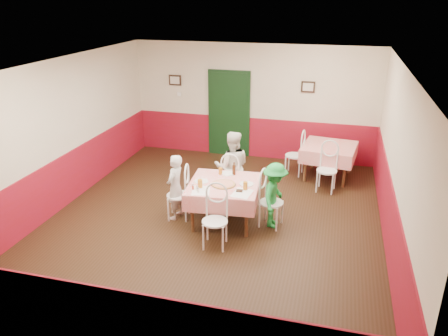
% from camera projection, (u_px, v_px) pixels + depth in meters
% --- Properties ---
extents(floor, '(7.00, 7.00, 0.00)m').
position_uv_depth(floor, '(214.00, 219.00, 8.06)').
color(floor, black).
rests_on(floor, ground).
extents(ceiling, '(7.00, 7.00, 0.00)m').
position_uv_depth(ceiling, '(213.00, 66.00, 7.02)').
color(ceiling, white).
rests_on(ceiling, back_wall).
extents(back_wall, '(6.00, 0.10, 2.80)m').
position_uv_depth(back_wall, '(253.00, 102.00, 10.68)').
color(back_wall, beige).
rests_on(back_wall, ground).
extents(front_wall, '(6.00, 0.10, 2.80)m').
position_uv_depth(front_wall, '(118.00, 259.00, 4.40)').
color(front_wall, beige).
rests_on(front_wall, ground).
extents(left_wall, '(0.10, 7.00, 2.80)m').
position_uv_depth(left_wall, '(61.00, 134.00, 8.25)').
color(left_wall, beige).
rests_on(left_wall, ground).
extents(right_wall, '(0.10, 7.00, 2.80)m').
position_uv_depth(right_wall, '(398.00, 164.00, 6.83)').
color(right_wall, beige).
rests_on(right_wall, ground).
extents(wainscot_back, '(6.00, 0.03, 1.00)m').
position_uv_depth(wainscot_back, '(252.00, 137.00, 11.00)').
color(wainscot_back, maroon).
rests_on(wainscot_back, ground).
extents(wainscot_front, '(6.00, 0.03, 1.00)m').
position_uv_depth(wainscot_front, '(126.00, 328.00, 4.75)').
color(wainscot_front, maroon).
rests_on(wainscot_front, ground).
extents(wainscot_left, '(0.03, 7.00, 1.00)m').
position_uv_depth(wainscot_left, '(69.00, 178.00, 8.59)').
color(wainscot_left, maroon).
rests_on(wainscot_left, ground).
extents(wainscot_right, '(0.03, 7.00, 1.00)m').
position_uv_depth(wainscot_right, '(388.00, 215.00, 7.17)').
color(wainscot_right, maroon).
rests_on(wainscot_right, ground).
extents(door, '(0.96, 0.06, 2.10)m').
position_uv_depth(door, '(229.00, 115.00, 10.91)').
color(door, black).
rests_on(door, ground).
extents(picture_left, '(0.32, 0.03, 0.26)m').
position_uv_depth(picture_left, '(175.00, 80.00, 10.94)').
color(picture_left, black).
rests_on(picture_left, back_wall).
extents(picture_right, '(0.32, 0.03, 0.26)m').
position_uv_depth(picture_right, '(308.00, 87.00, 10.16)').
color(picture_right, black).
rests_on(picture_right, back_wall).
extents(thermostat, '(0.10, 0.03, 0.10)m').
position_uv_depth(thermostat, '(179.00, 94.00, 11.05)').
color(thermostat, white).
rests_on(thermostat, back_wall).
extents(main_table, '(1.32, 1.32, 0.77)m').
position_uv_depth(main_table, '(224.00, 203.00, 7.86)').
color(main_table, red).
rests_on(main_table, ground).
extents(second_table, '(1.25, 1.25, 0.77)m').
position_uv_depth(second_table, '(328.00, 162.00, 9.76)').
color(second_table, red).
rests_on(second_table, ground).
extents(chair_left, '(0.48, 0.48, 0.90)m').
position_uv_depth(chair_left, '(178.00, 195.00, 7.97)').
color(chair_left, white).
rests_on(chair_left, ground).
extents(chair_right, '(0.49, 0.49, 0.90)m').
position_uv_depth(chair_right, '(271.00, 203.00, 7.69)').
color(chair_right, white).
rests_on(chair_right, ground).
extents(chair_far, '(0.44, 0.44, 0.90)m').
position_uv_depth(chair_far, '(232.00, 180.00, 8.61)').
color(chair_far, white).
rests_on(chair_far, ground).
extents(chair_near, '(0.45, 0.45, 0.90)m').
position_uv_depth(chair_near, '(215.00, 222.00, 7.06)').
color(chair_near, white).
rests_on(chair_near, ground).
extents(chair_second_a, '(0.47, 0.47, 0.90)m').
position_uv_depth(chair_second_a, '(295.00, 156.00, 9.91)').
color(chair_second_a, white).
rests_on(chair_second_a, ground).
extents(chair_second_b, '(0.47, 0.47, 0.90)m').
position_uv_depth(chair_second_b, '(327.00, 171.00, 9.06)').
color(chair_second_b, white).
rests_on(chair_second_b, ground).
extents(pizza, '(0.44, 0.44, 0.03)m').
position_uv_depth(pizza, '(224.00, 184.00, 7.64)').
color(pizza, '#B74723').
rests_on(pizza, main_table).
extents(plate_left, '(0.27, 0.27, 0.01)m').
position_uv_depth(plate_left, '(201.00, 181.00, 7.78)').
color(plate_left, white).
rests_on(plate_left, main_table).
extents(plate_right, '(0.27, 0.27, 0.01)m').
position_uv_depth(plate_right, '(246.00, 184.00, 7.67)').
color(plate_right, white).
rests_on(plate_right, main_table).
extents(plate_far, '(0.27, 0.27, 0.01)m').
position_uv_depth(plate_far, '(228.00, 173.00, 8.11)').
color(plate_far, white).
rests_on(plate_far, main_table).
extents(glass_a, '(0.09, 0.09, 0.15)m').
position_uv_depth(glass_a, '(200.00, 184.00, 7.51)').
color(glass_a, '#BF7219').
rests_on(glass_a, main_table).
extents(glass_b, '(0.08, 0.08, 0.14)m').
position_uv_depth(glass_b, '(245.00, 186.00, 7.44)').
color(glass_b, '#BF7219').
rests_on(glass_b, main_table).
extents(glass_c, '(0.07, 0.07, 0.13)m').
position_uv_depth(glass_c, '(220.00, 171.00, 8.08)').
color(glass_c, '#BF7219').
rests_on(glass_c, main_table).
extents(beer_bottle, '(0.06, 0.06, 0.22)m').
position_uv_depth(beer_bottle, '(234.00, 169.00, 8.03)').
color(beer_bottle, '#381C0A').
rests_on(beer_bottle, main_table).
extents(shaker_a, '(0.04, 0.04, 0.09)m').
position_uv_depth(shaker_a, '(197.00, 188.00, 7.40)').
color(shaker_a, silver).
rests_on(shaker_a, main_table).
extents(shaker_b, '(0.04, 0.04, 0.09)m').
position_uv_depth(shaker_b, '(198.00, 190.00, 7.34)').
color(shaker_b, silver).
rests_on(shaker_b, main_table).
extents(shaker_c, '(0.04, 0.04, 0.09)m').
position_uv_depth(shaker_c, '(193.00, 187.00, 7.45)').
color(shaker_c, '#B23319').
rests_on(shaker_c, main_table).
extents(menu_left, '(0.38, 0.46, 0.00)m').
position_uv_depth(menu_left, '(201.00, 190.00, 7.43)').
color(menu_left, white).
rests_on(menu_left, main_table).
extents(menu_right, '(0.35, 0.43, 0.00)m').
position_uv_depth(menu_right, '(242.00, 193.00, 7.33)').
color(menu_right, white).
rests_on(menu_right, main_table).
extents(wallet, '(0.12, 0.10, 0.02)m').
position_uv_depth(wallet, '(239.00, 191.00, 7.40)').
color(wallet, black).
rests_on(wallet, main_table).
extents(diner_left, '(0.36, 0.49, 1.23)m').
position_uv_depth(diner_left, '(175.00, 187.00, 7.92)').
color(diner_left, gray).
rests_on(diner_left, ground).
extents(diner_far, '(0.81, 0.70, 1.44)m').
position_uv_depth(diner_far, '(232.00, 167.00, 8.55)').
color(diner_far, gray).
rests_on(diner_far, ground).
extents(diner_right, '(0.51, 0.80, 1.19)m').
position_uv_depth(diner_right, '(275.00, 195.00, 7.63)').
color(diner_right, gray).
rests_on(diner_right, ground).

